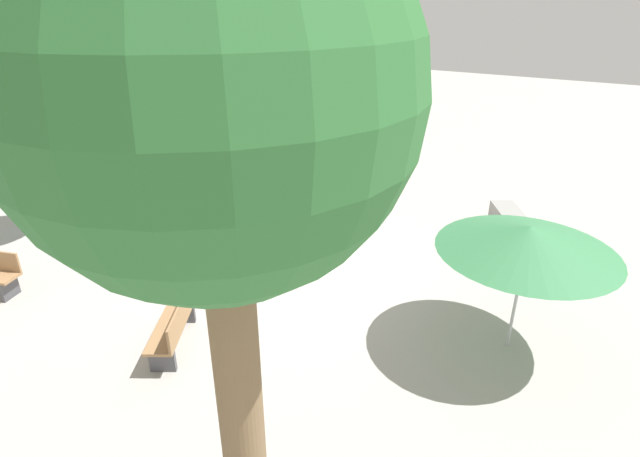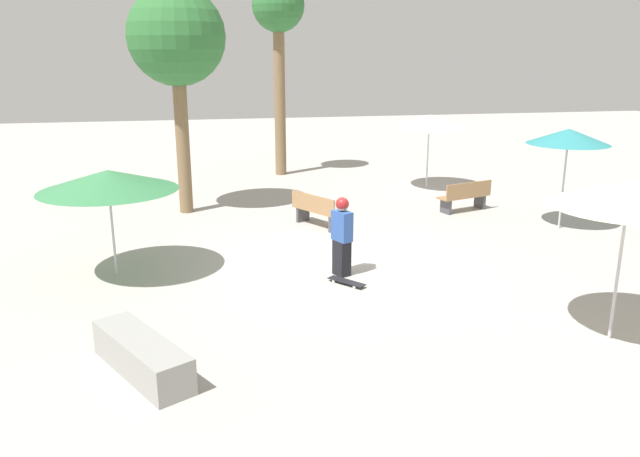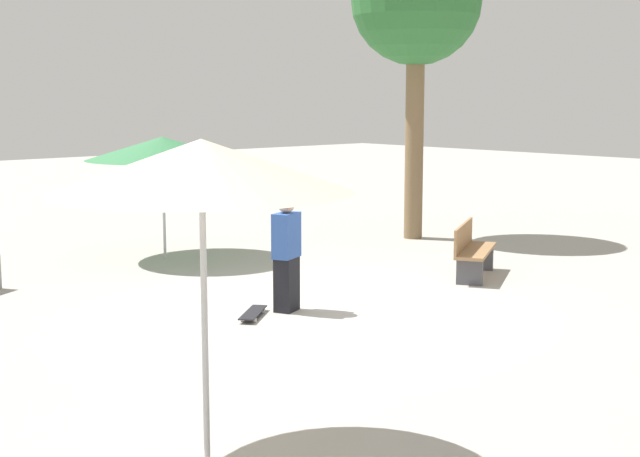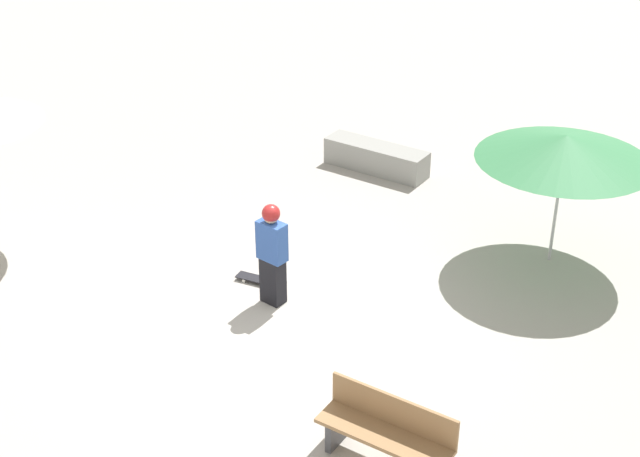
{
  "view_description": "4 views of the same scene",
  "coord_description": "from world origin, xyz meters",
  "px_view_note": "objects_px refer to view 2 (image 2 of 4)",
  "views": [
    {
      "loc": [
        7.44,
        5.21,
        5.23
      ],
      "look_at": [
        -0.22,
        0.63,
        0.99
      ],
      "focal_mm": 28.0,
      "sensor_mm": 36.0,
      "label": 1
    },
    {
      "loc": [
        -12.12,
        2.79,
        4.33
      ],
      "look_at": [
        -1.12,
        0.58,
        1.13
      ],
      "focal_mm": 35.0,
      "sensor_mm": 36.0,
      "label": 2
    },
    {
      "loc": [
        -7.99,
        -8.92,
        2.84
      ],
      "look_at": [
        -0.56,
        -0.53,
        1.17
      ],
      "focal_mm": 50.0,
      "sensor_mm": 36.0,
      "label": 3
    },
    {
      "loc": [
        9.53,
        -4.27,
        7.27
      ],
      "look_at": [
        -0.3,
        0.64,
        1.25
      ],
      "focal_mm": 50.0,
      "sensor_mm": 36.0,
      "label": 4
    }
  ],
  "objects_px": {
    "skateboard": "(347,282)",
    "palm_tree_center_right": "(177,40)",
    "shade_umbrella_white": "(429,122)",
    "bench_far": "(465,196)",
    "skater_main": "(342,234)",
    "shade_umbrella_cream": "(629,194)",
    "shade_umbrella_teal": "(568,137)",
    "palm_tree_center_left": "(278,17)",
    "concrete_ledge": "(142,356)",
    "bench_near": "(317,210)",
    "shade_umbrella_green": "(108,180)"
  },
  "relations": [
    {
      "from": "skateboard",
      "to": "palm_tree_center_right",
      "type": "bearing_deg",
      "value": 166.39
    },
    {
      "from": "shade_umbrella_white",
      "to": "bench_far",
      "type": "bearing_deg",
      "value": 179.19
    },
    {
      "from": "skater_main",
      "to": "shade_umbrella_cream",
      "type": "bearing_deg",
      "value": 19.5
    },
    {
      "from": "shade_umbrella_white",
      "to": "skateboard",
      "type": "bearing_deg",
      "value": 149.92
    },
    {
      "from": "shade_umbrella_teal",
      "to": "palm_tree_center_left",
      "type": "xyz_separation_m",
      "value": [
        8.57,
        5.92,
        3.13
      ]
    },
    {
      "from": "bench_far",
      "to": "palm_tree_center_right",
      "type": "xyz_separation_m",
      "value": [
        1.47,
        7.65,
        4.19
      ]
    },
    {
      "from": "bench_far",
      "to": "skateboard",
      "type": "bearing_deg",
      "value": -151.03
    },
    {
      "from": "skateboard",
      "to": "concrete_ledge",
      "type": "height_order",
      "value": "concrete_ledge"
    },
    {
      "from": "bench_near",
      "to": "shade_umbrella_white",
      "type": "distance_m",
      "value": 6.1
    },
    {
      "from": "palm_tree_center_left",
      "to": "concrete_ledge",
      "type": "bearing_deg",
      "value": 164.56
    },
    {
      "from": "palm_tree_center_right",
      "to": "shade_umbrella_cream",
      "type": "bearing_deg",
      "value": -145.42
    },
    {
      "from": "shade_umbrella_teal",
      "to": "bench_far",
      "type": "bearing_deg",
      "value": 37.69
    },
    {
      "from": "bench_near",
      "to": "shade_umbrella_teal",
      "type": "height_order",
      "value": "shade_umbrella_teal"
    },
    {
      "from": "bench_far",
      "to": "shade_umbrella_cream",
      "type": "height_order",
      "value": "shade_umbrella_cream"
    },
    {
      "from": "shade_umbrella_cream",
      "to": "shade_umbrella_white",
      "type": "bearing_deg",
      "value": -5.99
    },
    {
      "from": "concrete_ledge",
      "to": "shade_umbrella_green",
      "type": "bearing_deg",
      "value": 10.83
    },
    {
      "from": "skater_main",
      "to": "bench_near",
      "type": "bearing_deg",
      "value": 152.85
    },
    {
      "from": "bench_far",
      "to": "shade_umbrella_green",
      "type": "distance_m",
      "value": 9.77
    },
    {
      "from": "skateboard",
      "to": "shade_umbrella_green",
      "type": "bearing_deg",
      "value": -146.91
    },
    {
      "from": "concrete_ledge",
      "to": "skateboard",
      "type": "bearing_deg",
      "value": -52.43
    },
    {
      "from": "concrete_ledge",
      "to": "skater_main",
      "type": "bearing_deg",
      "value": -47.61
    },
    {
      "from": "bench_near",
      "to": "shade_umbrella_cream",
      "type": "distance_m",
      "value": 8.18
    },
    {
      "from": "bench_near",
      "to": "shade_umbrella_white",
      "type": "bearing_deg",
      "value": 100.6
    },
    {
      "from": "bench_near",
      "to": "shade_umbrella_teal",
      "type": "relative_size",
      "value": 0.64
    },
    {
      "from": "skater_main",
      "to": "shade_umbrella_white",
      "type": "distance_m",
      "value": 8.87
    },
    {
      "from": "skater_main",
      "to": "shade_umbrella_cream",
      "type": "height_order",
      "value": "shade_umbrella_cream"
    },
    {
      "from": "skater_main",
      "to": "skateboard",
      "type": "xyz_separation_m",
      "value": [
        -0.54,
        0.03,
        -0.8
      ]
    },
    {
      "from": "bench_near",
      "to": "bench_far",
      "type": "relative_size",
      "value": 0.97
    },
    {
      "from": "shade_umbrella_white",
      "to": "palm_tree_center_right",
      "type": "height_order",
      "value": "palm_tree_center_right"
    },
    {
      "from": "skateboard",
      "to": "shade_umbrella_green",
      "type": "xyz_separation_m",
      "value": [
        1.41,
        4.4,
        1.88
      ]
    },
    {
      "from": "concrete_ledge",
      "to": "bench_far",
      "type": "height_order",
      "value": "bench_far"
    },
    {
      "from": "shade_umbrella_cream",
      "to": "shade_umbrella_white",
      "type": "distance_m",
      "value": 11.17
    },
    {
      "from": "concrete_ledge",
      "to": "palm_tree_center_left",
      "type": "xyz_separation_m",
      "value": [
        14.14,
        -3.91,
        5.19
      ]
    },
    {
      "from": "palm_tree_center_right",
      "to": "shade_umbrella_teal",
      "type": "bearing_deg",
      "value": -111.09
    },
    {
      "from": "bench_near",
      "to": "palm_tree_center_right",
      "type": "height_order",
      "value": "palm_tree_center_right"
    },
    {
      "from": "skater_main",
      "to": "shade_umbrella_teal",
      "type": "distance_m",
      "value": 6.75
    },
    {
      "from": "shade_umbrella_cream",
      "to": "palm_tree_center_right",
      "type": "height_order",
      "value": "palm_tree_center_right"
    },
    {
      "from": "concrete_ledge",
      "to": "bench_near",
      "type": "distance_m",
      "value": 7.93
    },
    {
      "from": "shade_umbrella_green",
      "to": "concrete_ledge",
      "type": "bearing_deg",
      "value": -169.17
    },
    {
      "from": "concrete_ledge",
      "to": "shade_umbrella_teal",
      "type": "xyz_separation_m",
      "value": [
        5.57,
        -9.83,
        2.07
      ]
    },
    {
      "from": "skater_main",
      "to": "shade_umbrella_green",
      "type": "xyz_separation_m",
      "value": [
        0.86,
        4.43,
        1.08
      ]
    },
    {
      "from": "skateboard",
      "to": "shade_umbrella_cream",
      "type": "distance_m",
      "value": 5.18
    },
    {
      "from": "concrete_ledge",
      "to": "shade_umbrella_green",
      "type": "distance_m",
      "value": 4.58
    },
    {
      "from": "shade_umbrella_teal",
      "to": "shade_umbrella_white",
      "type": "distance_m",
      "value": 5.45
    },
    {
      "from": "bench_far",
      "to": "shade_umbrella_white",
      "type": "distance_m",
      "value": 3.56
    },
    {
      "from": "skateboard",
      "to": "shade_umbrella_green",
      "type": "relative_size",
      "value": 0.28
    },
    {
      "from": "shade_umbrella_green",
      "to": "shade_umbrella_white",
      "type": "xyz_separation_m",
      "value": [
        6.6,
        -9.04,
        0.22
      ]
    },
    {
      "from": "shade_umbrella_teal",
      "to": "shade_umbrella_green",
      "type": "distance_m",
      "value": 10.73
    },
    {
      "from": "bench_far",
      "to": "shade_umbrella_cream",
      "type": "bearing_deg",
      "value": -115.87
    },
    {
      "from": "shade_umbrella_white",
      "to": "concrete_ledge",
      "type": "bearing_deg",
      "value": 142.6
    }
  ]
}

